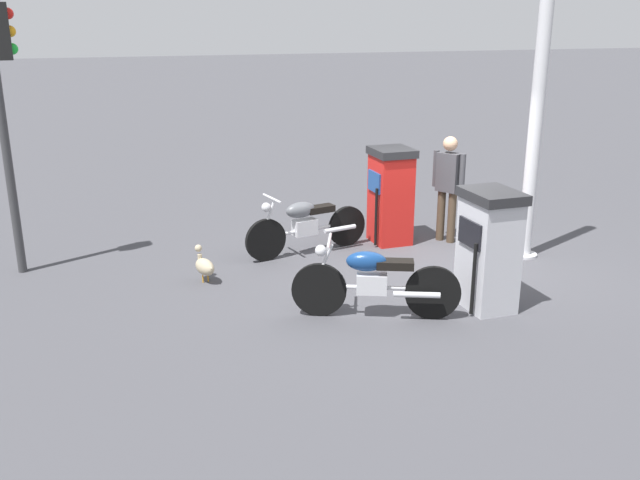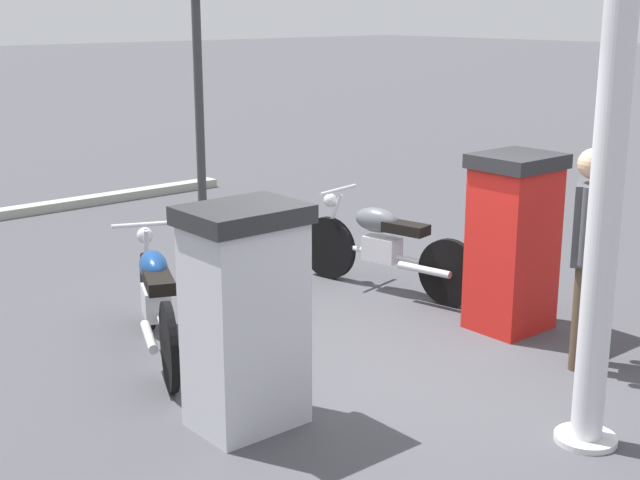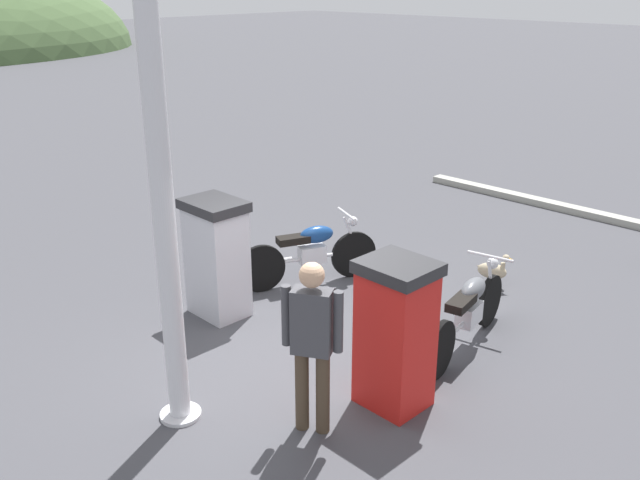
% 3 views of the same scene
% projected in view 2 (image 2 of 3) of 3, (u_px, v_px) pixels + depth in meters
% --- Properties ---
extents(ground_plane, '(120.00, 120.00, 0.00)m').
position_uv_depth(ground_plane, '(390.00, 367.00, 6.89)').
color(ground_plane, '#424247').
extents(fuel_pump_near, '(0.65, 0.70, 1.53)m').
position_uv_depth(fuel_pump_near, '(513.00, 241.00, 7.54)').
color(fuel_pump_near, red).
rests_on(fuel_pump_near, ground).
extents(fuel_pump_far, '(0.63, 0.77, 1.50)m').
position_uv_depth(fuel_pump_far, '(245.00, 316.00, 5.77)').
color(fuel_pump_far, silver).
rests_on(fuel_pump_far, ground).
extents(motorcycle_near_pump, '(2.04, 0.61, 0.96)m').
position_uv_depth(motorcycle_near_pump, '(384.00, 245.00, 8.62)').
color(motorcycle_near_pump, black).
rests_on(motorcycle_near_pump, ground).
extents(motorcycle_far_pump, '(1.88, 0.93, 0.97)m').
position_uv_depth(motorcycle_far_pump, '(156.00, 297.00, 7.01)').
color(motorcycle_far_pump, black).
rests_on(motorcycle_far_pump, ground).
extents(attendant_person, '(0.36, 0.54, 1.70)m').
position_uv_depth(attendant_person, '(587.00, 243.00, 6.68)').
color(attendant_person, '#473828').
rests_on(attendant_person, ground).
extents(wandering_duck, '(0.31, 0.49, 0.49)m').
position_uv_depth(wandering_duck, '(226.00, 245.00, 9.48)').
color(wandering_duck, tan).
rests_on(wandering_duck, ground).
extents(roadside_traffic_light, '(0.38, 0.25, 3.65)m').
position_uv_depth(roadside_traffic_light, '(200.00, 24.00, 11.40)').
color(roadside_traffic_light, '#38383A').
rests_on(roadside_traffic_light, ground).
extents(canopy_support_pole, '(0.40, 0.40, 4.42)m').
position_uv_depth(canopy_support_pole, '(613.00, 109.00, 5.17)').
color(canopy_support_pole, silver).
rests_on(canopy_support_pole, ground).
extents(road_edge_kerb, '(0.27, 6.05, 0.12)m').
position_uv_depth(road_edge_kerb, '(26.00, 210.00, 11.92)').
color(road_edge_kerb, '#9E9E93').
rests_on(road_edge_kerb, ground).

